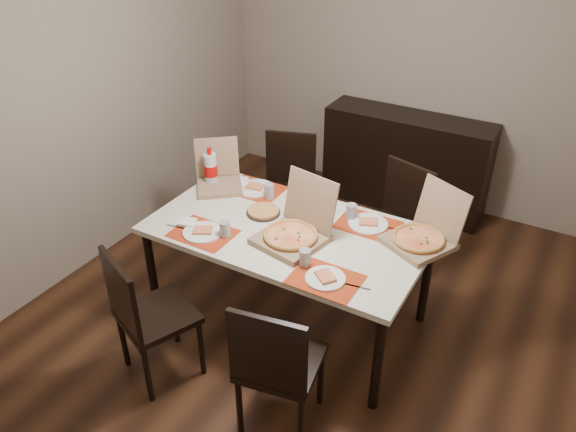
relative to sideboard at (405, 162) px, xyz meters
The scene contains 19 objects.
ground 1.84m from the sideboard, 90.00° to the right, with size 3.80×4.00×0.02m, color #3E2213.
room_walls 1.86m from the sideboard, 90.00° to the right, with size 3.84×4.02×2.62m.
sideboard is the anchor object (origin of this frame).
dining_table 1.95m from the sideboard, 94.30° to the right, with size 1.80×1.00×0.75m.
chair_near_left 2.89m from the sideboard, 102.23° to the right, with size 0.55×0.55×0.93m.
chair_near_right 2.80m from the sideboard, 84.43° to the right, with size 0.49×0.49×0.93m.
chair_far_left 1.22m from the sideboard, 123.21° to the right, with size 0.53×0.53×0.93m.
chair_far_right 1.14m from the sideboard, 73.91° to the right, with size 0.52×0.52×0.93m.
setting_near_left 2.33m from the sideboard, 104.45° to the right, with size 0.47×0.30×0.11m.
setting_near_right 2.31m from the sideboard, 83.50° to the right, with size 0.47×0.30×0.11m.
setting_far_left 1.74m from the sideboard, 110.55° to the right, with size 0.43×0.30×0.11m.
setting_far_right 1.67m from the sideboard, 81.02° to the right, with size 0.47×0.30×0.11m.
napkin_loose 1.98m from the sideboard, 94.50° to the right, with size 0.12×0.11×0.02m, color white.
pizza_box_center 2.05m from the sideboard, 91.43° to the right, with size 0.46×0.50×0.39m.
pizza_box_right 1.82m from the sideboard, 68.18° to the right, with size 0.50×0.52×0.37m.
pizza_box_left 1.92m from the sideboard, 117.96° to the right, with size 0.47×0.48×0.32m.
faina_plate 1.91m from the sideboard, 101.87° to the right, with size 0.23×0.23×0.03m.
dip_bowl 1.73m from the sideboard, 93.84° to the right, with size 0.12×0.12×0.03m, color white.
soda_bottle 1.97m from the sideboard, 119.29° to the right, with size 0.10×0.10×0.29m.
Camera 1 is at (1.38, -2.82, 2.75)m, focal length 35.00 mm.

